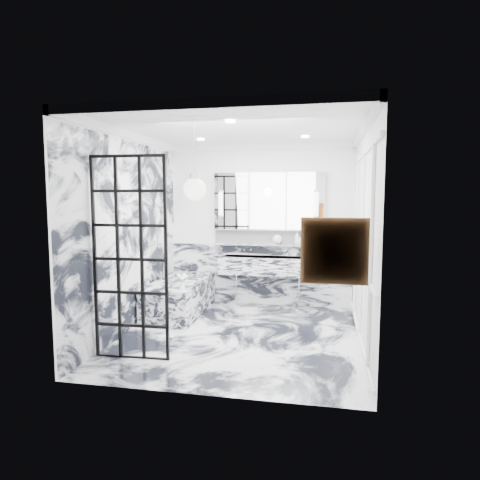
% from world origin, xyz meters
% --- Properties ---
extents(floor, '(3.60, 3.60, 0.00)m').
position_xyz_m(floor, '(0.00, 0.00, 0.00)').
color(floor, silver).
rests_on(floor, ground).
extents(ceiling, '(3.60, 3.60, 0.00)m').
position_xyz_m(ceiling, '(0.00, 0.00, 2.80)').
color(ceiling, white).
rests_on(ceiling, wall_back).
extents(wall_back, '(3.60, 0.00, 3.60)m').
position_xyz_m(wall_back, '(0.00, 1.80, 1.40)').
color(wall_back, white).
rests_on(wall_back, floor).
extents(wall_front, '(3.60, 0.00, 3.60)m').
position_xyz_m(wall_front, '(0.00, -1.80, 1.40)').
color(wall_front, white).
rests_on(wall_front, floor).
extents(wall_left, '(0.00, 3.60, 3.60)m').
position_xyz_m(wall_left, '(-1.60, 0.00, 1.40)').
color(wall_left, white).
rests_on(wall_left, floor).
extents(wall_right, '(0.00, 3.60, 3.60)m').
position_xyz_m(wall_right, '(1.60, 0.00, 1.40)').
color(wall_right, white).
rests_on(wall_right, floor).
extents(marble_clad_back, '(3.18, 0.05, 1.05)m').
position_xyz_m(marble_clad_back, '(0.00, 1.78, 0.53)').
color(marble_clad_back, silver).
rests_on(marble_clad_back, floor).
extents(marble_clad_left, '(0.02, 3.56, 2.68)m').
position_xyz_m(marble_clad_left, '(-1.59, 0.00, 1.34)').
color(marble_clad_left, silver).
rests_on(marble_clad_left, floor).
extents(panel_molding, '(0.03, 3.40, 2.30)m').
position_xyz_m(panel_molding, '(1.58, 0.00, 1.30)').
color(panel_molding, white).
rests_on(panel_molding, floor).
extents(soap_bottle_a, '(0.11, 0.11, 0.23)m').
position_xyz_m(soap_bottle_a, '(0.65, 1.71, 1.20)').
color(soap_bottle_a, '#8C5919').
rests_on(soap_bottle_a, ledge).
extents(soap_bottle_b, '(0.09, 0.09, 0.16)m').
position_xyz_m(soap_bottle_b, '(0.73, 1.71, 1.17)').
color(soap_bottle_b, '#4C4C51').
rests_on(soap_bottle_b, ledge).
extents(soap_bottle_c, '(0.15, 0.15, 0.17)m').
position_xyz_m(soap_bottle_c, '(0.73, 1.71, 1.17)').
color(soap_bottle_c, silver).
rests_on(soap_bottle_c, ledge).
extents(face_pot, '(0.17, 0.17, 0.17)m').
position_xyz_m(face_pot, '(0.31, 1.71, 1.17)').
color(face_pot, white).
rests_on(face_pot, ledge).
extents(amber_bottle, '(0.04, 0.04, 0.10)m').
position_xyz_m(amber_bottle, '(0.28, 1.71, 1.14)').
color(amber_bottle, '#8C5919').
rests_on(amber_bottle, ledge).
extents(flower_vase, '(0.08, 0.08, 0.12)m').
position_xyz_m(flower_vase, '(-0.90, 0.20, 0.61)').
color(flower_vase, silver).
rests_on(flower_vase, bathtub).
extents(crittall_door, '(0.88, 0.06, 2.37)m').
position_xyz_m(crittall_door, '(-1.10, -1.04, 1.18)').
color(crittall_door, black).
rests_on(crittall_door, floor).
extents(artwork, '(0.49, 0.05, 0.49)m').
position_xyz_m(artwork, '(1.20, -1.76, 1.43)').
color(artwork, '#D04815').
rests_on(artwork, wall_front).
extents(pendant_light, '(0.23, 0.23, 0.23)m').
position_xyz_m(pendant_light, '(-0.23, -1.27, 1.98)').
color(pendant_light, white).
rests_on(pendant_light, ceiling).
extents(trough_sink, '(1.60, 0.45, 0.30)m').
position_xyz_m(trough_sink, '(0.15, 1.55, 0.73)').
color(trough_sink, silver).
rests_on(trough_sink, wall_back).
extents(ledge, '(1.90, 0.14, 0.04)m').
position_xyz_m(ledge, '(0.15, 1.72, 1.07)').
color(ledge, silver).
rests_on(ledge, wall_back).
extents(subway_tile, '(1.90, 0.03, 0.23)m').
position_xyz_m(subway_tile, '(0.15, 1.78, 1.21)').
color(subway_tile, white).
rests_on(subway_tile, wall_back).
extents(mirror_cabinet, '(1.90, 0.16, 1.00)m').
position_xyz_m(mirror_cabinet, '(0.15, 1.73, 1.82)').
color(mirror_cabinet, white).
rests_on(mirror_cabinet, wall_back).
extents(sconce_left, '(0.07, 0.07, 0.40)m').
position_xyz_m(sconce_left, '(-0.67, 1.63, 1.78)').
color(sconce_left, white).
rests_on(sconce_left, mirror_cabinet).
extents(sconce_right, '(0.07, 0.07, 0.40)m').
position_xyz_m(sconce_right, '(0.97, 1.63, 1.78)').
color(sconce_right, white).
rests_on(sconce_right, mirror_cabinet).
extents(bathtub, '(0.75, 1.65, 0.55)m').
position_xyz_m(bathtub, '(-1.18, 0.90, 0.28)').
color(bathtub, silver).
rests_on(bathtub, floor).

